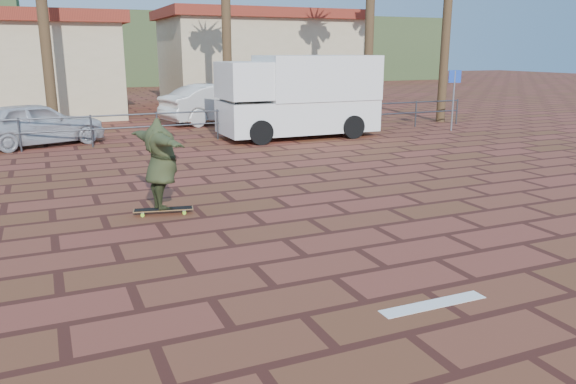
{
  "coord_description": "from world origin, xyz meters",
  "views": [
    {
      "loc": [
        -3.3,
        -6.1,
        2.91
      ],
      "look_at": [
        0.02,
        1.54,
        0.8
      ],
      "focal_mm": 35.0,
      "sensor_mm": 36.0,
      "label": 1
    }
  ],
  "objects_px": {
    "longboard": "(163,210)",
    "campervan": "(299,95)",
    "skateboarder": "(161,164)",
    "car_silver": "(36,124)",
    "car_white": "(220,103)"
  },
  "relations": [
    {
      "from": "campervan",
      "to": "car_white",
      "type": "bearing_deg",
      "value": 105.96
    },
    {
      "from": "longboard",
      "to": "car_white",
      "type": "relative_size",
      "value": 0.23
    },
    {
      "from": "longboard",
      "to": "campervan",
      "type": "distance_m",
      "value": 9.88
    },
    {
      "from": "skateboarder",
      "to": "campervan",
      "type": "height_order",
      "value": "campervan"
    },
    {
      "from": "skateboarder",
      "to": "campervan",
      "type": "distance_m",
      "value": 9.8
    },
    {
      "from": "skateboarder",
      "to": "car_silver",
      "type": "xyz_separation_m",
      "value": [
        -2.07,
        9.17,
        -0.25
      ]
    },
    {
      "from": "longboard",
      "to": "campervan",
      "type": "relative_size",
      "value": 0.21
    },
    {
      "from": "longboard",
      "to": "car_silver",
      "type": "distance_m",
      "value": 9.42
    },
    {
      "from": "campervan",
      "to": "car_white",
      "type": "xyz_separation_m",
      "value": [
        -1.37,
        4.86,
        -0.65
      ]
    },
    {
      "from": "skateboarder",
      "to": "car_white",
      "type": "bearing_deg",
      "value": -33.91
    },
    {
      "from": "car_silver",
      "to": "longboard",
      "type": "bearing_deg",
      "value": 174.27
    },
    {
      "from": "skateboarder",
      "to": "car_white",
      "type": "relative_size",
      "value": 0.43
    },
    {
      "from": "skateboarder",
      "to": "longboard",
      "type": "bearing_deg",
      "value": 176.78
    },
    {
      "from": "campervan",
      "to": "car_silver",
      "type": "relative_size",
      "value": 1.31
    },
    {
      "from": "car_white",
      "to": "campervan",
      "type": "bearing_deg",
      "value": -178.73
    }
  ]
}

